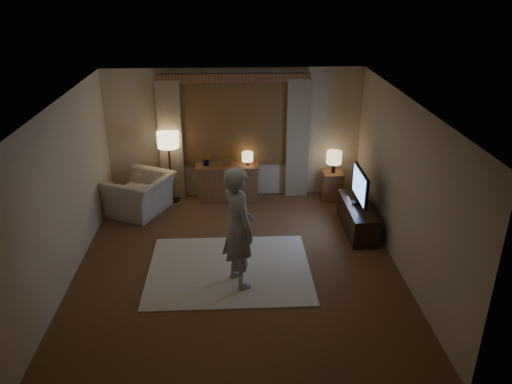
{
  "coord_description": "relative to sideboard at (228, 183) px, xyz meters",
  "views": [
    {
      "loc": [
        -0.05,
        -6.73,
        4.26
      ],
      "look_at": [
        0.32,
        0.6,
        0.99
      ],
      "focal_mm": 35.0,
      "sensor_mm": 36.0,
      "label": 1
    }
  ],
  "objects": [
    {
      "name": "room",
      "position": [
        0.15,
        -2.0,
        0.98
      ],
      "size": [
        5.04,
        5.54,
        2.64
      ],
      "color": "brown",
      "rests_on": "ground"
    },
    {
      "name": "armchair",
      "position": [
        -1.65,
        -0.51,
        0.02
      ],
      "size": [
        1.37,
        1.44,
        0.73
      ],
      "primitive_type": "imported",
      "rotation": [
        0.0,
        0.0,
        -2.01
      ],
      "color": "beige",
      "rests_on": "floor"
    },
    {
      "name": "person",
      "position": [
        0.17,
        -2.99,
        0.59
      ],
      "size": [
        0.68,
        0.79,
        1.84
      ],
      "primitive_type": "imported",
      "rotation": [
        0.0,
        0.0,
        2.0
      ],
      "color": "#A29F96",
      "rests_on": "rug"
    },
    {
      "name": "rug",
      "position": [
        0.02,
        -2.63,
        -0.34
      ],
      "size": [
        2.5,
        2.0,
        0.02
      ],
      "primitive_type": "cube",
      "color": "#EEDFC8",
      "rests_on": "floor"
    },
    {
      "name": "table_lamp_side",
      "position": [
        2.11,
        -0.05,
        0.52
      ],
      "size": [
        0.3,
        0.3,
        0.44
      ],
      "color": "black",
      "rests_on": "side_table"
    },
    {
      "name": "sideboard",
      "position": [
        0.0,
        0.0,
        0.0
      ],
      "size": [
        1.2,
        0.4,
        0.7
      ],
      "primitive_type": "cube",
      "color": "brown",
      "rests_on": "floor"
    },
    {
      "name": "plant",
      "position": [
        -0.4,
        0.0,
        0.5
      ],
      "size": [
        0.17,
        0.13,
        0.3
      ],
      "primitive_type": "imported",
      "color": "#999999",
      "rests_on": "sideboard"
    },
    {
      "name": "tv",
      "position": [
        2.3,
        -1.44,
        0.51
      ],
      "size": [
        0.22,
        0.9,
        0.65
      ],
      "color": "black",
      "rests_on": "tv_stand"
    },
    {
      "name": "side_table",
      "position": [
        2.11,
        -0.05,
        -0.07
      ],
      "size": [
        0.4,
        0.4,
        0.56
      ],
      "primitive_type": "cube",
      "color": "brown",
      "rests_on": "floor"
    },
    {
      "name": "tv_stand",
      "position": [
        2.3,
        -1.44,
        -0.1
      ],
      "size": [
        0.45,
        1.4,
        0.5
      ],
      "primitive_type": "cube",
      "color": "black",
      "rests_on": "floor"
    },
    {
      "name": "picture_frame",
      "position": [
        -0.0,
        0.0,
        0.45
      ],
      "size": [
        0.16,
        0.02,
        0.2
      ],
      "primitive_type": "cube",
      "color": "brown",
      "rests_on": "sideboard"
    },
    {
      "name": "table_lamp_sideboard",
      "position": [
        0.4,
        0.0,
        0.55
      ],
      "size": [
        0.22,
        0.22,
        0.3
      ],
      "color": "black",
      "rests_on": "sideboard"
    },
    {
      "name": "floor_lamp",
      "position": [
        -1.13,
        0.0,
        0.86
      ],
      "size": [
        0.42,
        0.42,
        1.44
      ],
      "color": "black",
      "rests_on": "floor"
    }
  ]
}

